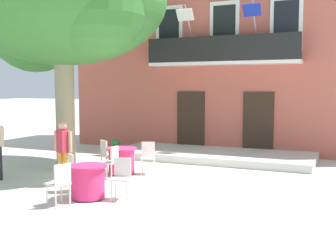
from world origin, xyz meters
TOP-DOWN VIEW (x-y plane):
  - ground_plane at (0.00, 0.00)m, footprint 120.00×120.00m
  - building_facade at (0.40, 6.99)m, footprint 13.00×5.09m
  - entrance_step_platform at (0.40, 3.63)m, footprint 6.83×2.75m
  - plane_tree at (-3.21, 0.15)m, footprint 6.40×5.62m
  - cafe_table_near_tree at (-0.57, -2.49)m, footprint 0.86×0.86m
  - cafe_chair_near_tree_0 at (-0.76, -3.22)m, footprint 0.52×0.52m
  - cafe_chair_near_tree_1 at (0.13, -2.21)m, footprint 0.50×0.50m
  - cafe_chair_near_tree_2 at (-1.20, -2.07)m, footprint 0.56×0.56m
  - cafe_table_middle at (-1.20, 0.11)m, footprint 0.86×0.86m
  - cafe_chair_middle_0 at (-0.54, 0.47)m, footprint 0.53×0.53m
  - cafe_chair_middle_1 at (-1.88, 0.43)m, footprint 0.55×0.55m
  - cafe_chair_middle_2 at (-1.09, -0.64)m, footprint 0.42×0.42m
  - ground_planter_left at (-3.37, 3.45)m, footprint 0.37×0.37m
  - pedestrian_mid_plaza at (-1.85, -1.69)m, footprint 0.53×0.35m

SIDE VIEW (x-z plane):
  - ground_plane at x=0.00m, z-range 0.00..0.00m
  - entrance_step_platform at x=0.40m, z-range 0.00..0.25m
  - ground_planter_left at x=-3.37m, z-range 0.03..0.55m
  - cafe_table_near_tree at x=-0.57m, z-range 0.01..0.77m
  - cafe_table_middle at x=-1.20m, z-range 0.01..0.77m
  - cafe_chair_near_tree_0 at x=-0.76m, z-range 0.07..0.98m
  - cafe_chair_near_tree_1 at x=0.13m, z-range 0.07..0.98m
  - cafe_chair_near_tree_2 at x=-1.20m, z-range 0.07..0.98m
  - cafe_chair_middle_0 at x=-0.54m, z-range 0.07..0.98m
  - cafe_chair_middle_1 at x=-1.88m, z-range 0.07..0.98m
  - cafe_chair_middle_2 at x=-1.09m, z-range 0.07..0.98m
  - pedestrian_mid_plaza at x=-1.85m, z-range 0.11..1.75m
  - building_facade at x=0.40m, z-range 0.00..7.50m
  - plane_tree at x=-3.21m, z-range 1.43..8.29m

